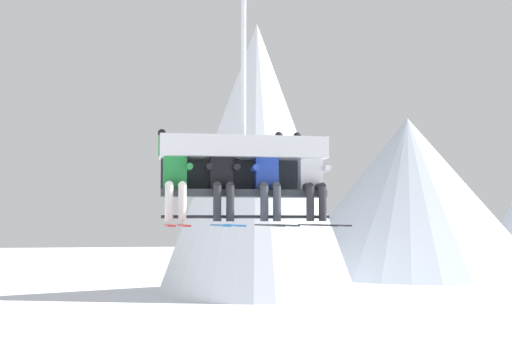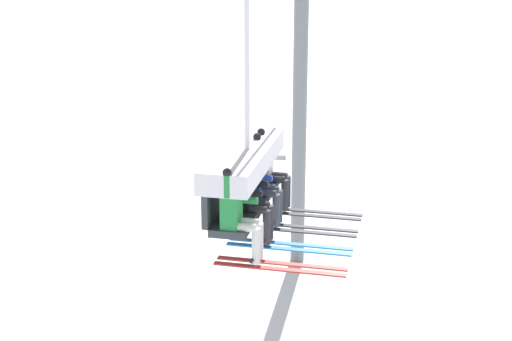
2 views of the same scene
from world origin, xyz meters
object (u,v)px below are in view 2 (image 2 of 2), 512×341
at_px(lift_tower_far, 301,82).
at_px(skier_black, 253,198).
at_px(skier_blue, 263,181).
at_px(skier_white, 272,168).
at_px(skier_green, 241,214).
at_px(chairlift_chair, 242,166).

distance_m(lift_tower_far, skier_black, 9.36).
xyz_separation_m(lift_tower_far, skier_blue, (-8.66, -0.92, 0.36)).
relative_size(skier_black, skier_blue, 1.00).
bearing_deg(skier_white, skier_green, 180.00).
xyz_separation_m(skier_green, skier_black, (0.65, -0.01, -0.02)).
height_order(skier_black, skier_blue, skier_blue).
bearing_deg(lift_tower_far, chairlift_chair, -175.47).
distance_m(lift_tower_far, skier_blue, 8.72).
distance_m(lift_tower_far, skier_white, 8.09).
xyz_separation_m(chairlift_chair, skier_black, (-0.32, -0.22, -0.34)).
bearing_deg(skier_blue, chairlift_chair, 146.67).
distance_m(chairlift_chair, skier_black, 0.52).
bearing_deg(skier_blue, lift_tower_far, 6.09).
bearing_deg(skier_blue, skier_black, -179.39).
distance_m(chairlift_chair, skier_blue, 0.50).
xyz_separation_m(skier_green, skier_white, (1.93, 0.00, 0.00)).
height_order(skier_green, skier_black, skier_green).
xyz_separation_m(chairlift_chair, skier_blue, (0.32, -0.21, -0.32)).
xyz_separation_m(chairlift_chair, skier_green, (-0.97, -0.21, -0.32)).
height_order(skier_green, skier_blue, same).
distance_m(chairlift_chair, skier_green, 1.04).
xyz_separation_m(skier_black, skier_white, (1.28, 0.01, 0.02)).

